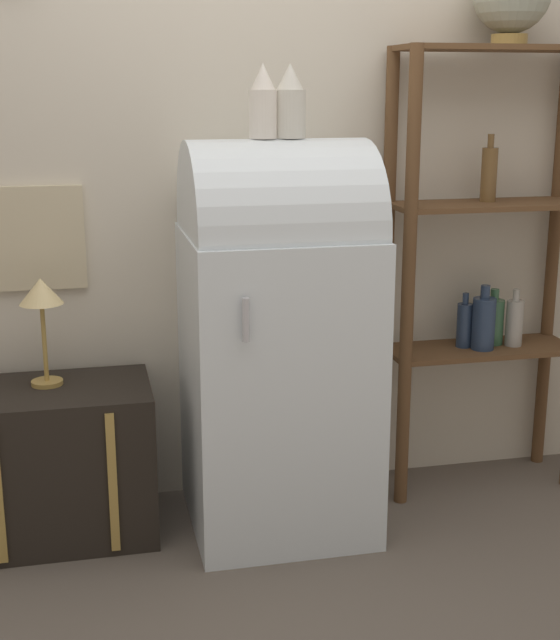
# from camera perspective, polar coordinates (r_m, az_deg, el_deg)

# --- Properties ---
(ground_plane) EXTENTS (12.00, 12.00, 0.00)m
(ground_plane) POSITION_cam_1_polar(r_m,az_deg,el_deg) (3.23, 0.72, -14.40)
(ground_plane) COLOR #60564C
(wall_back) EXTENTS (7.00, 0.09, 2.70)m
(wall_back) POSITION_cam_1_polar(r_m,az_deg,el_deg) (3.39, -1.57, 10.98)
(wall_back) COLOR beige
(wall_back) RESTS_ON ground_plane
(refrigerator) EXTENTS (0.64, 0.68, 1.40)m
(refrigerator) POSITION_cam_1_polar(r_m,az_deg,el_deg) (3.16, -0.19, -0.71)
(refrigerator) COLOR silver
(refrigerator) RESTS_ON ground_plane
(suitcase_trunk) EXTENTS (0.67, 0.44, 0.55)m
(suitcase_trunk) POSITION_cam_1_polar(r_m,az_deg,el_deg) (3.30, -14.07, -8.81)
(suitcase_trunk) COLOR black
(suitcase_trunk) RESTS_ON ground_plane
(shelf_unit) EXTENTS (0.76, 0.29, 1.72)m
(shelf_unit) POSITION_cam_1_polar(r_m,az_deg,el_deg) (3.54, 13.06, 4.02)
(shelf_unit) COLOR brown
(shelf_unit) RESTS_ON ground_plane
(vase_left) EXTENTS (0.09, 0.09, 0.25)m
(vase_left) POSITION_cam_1_polar(r_m,az_deg,el_deg) (3.04, -1.09, 13.67)
(vase_left) COLOR silver
(vase_left) RESTS_ON refrigerator
(vase_center) EXTENTS (0.11, 0.11, 0.24)m
(vase_center) POSITION_cam_1_polar(r_m,az_deg,el_deg) (3.07, 0.65, 13.68)
(vase_center) COLOR beige
(vase_center) RESTS_ON refrigerator
(desk_lamp) EXTENTS (0.15, 0.15, 0.38)m
(desk_lamp) POSITION_cam_1_polar(r_m,az_deg,el_deg) (3.17, -15.02, 1.21)
(desk_lamp) COLOR #AD8942
(desk_lamp) RESTS_ON suitcase_trunk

